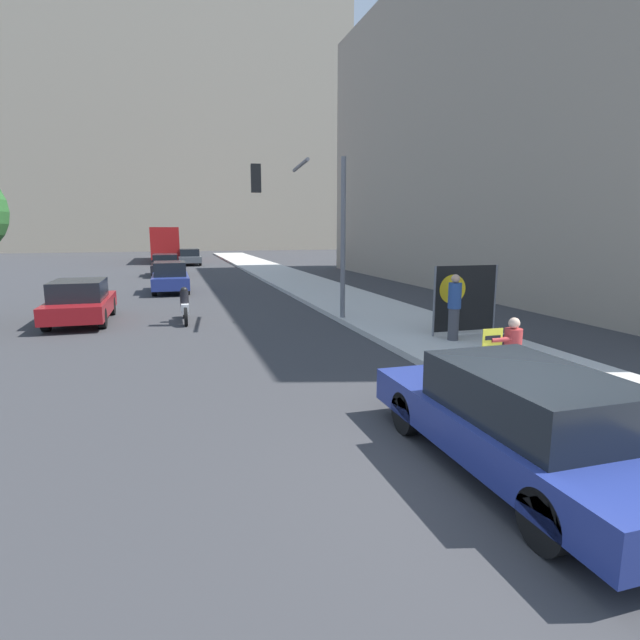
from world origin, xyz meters
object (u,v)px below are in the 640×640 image
car_on_road_nearest (80,301)px  city_bus_on_road (165,242)px  car_on_road_far_lane (189,257)px  motorcycle_on_road (185,307)px  traffic_light_pole (309,210)px  seated_protester (515,347)px  protest_banner (465,298)px  car_on_road_midblock (170,277)px  jogger_on_sidewalk (454,307)px  car_on_road_distant (165,265)px  parked_car_curbside (520,420)px

car_on_road_nearest → city_bus_on_road: size_ratio=0.36×
car_on_road_far_lane → motorcycle_on_road: 28.53m
traffic_light_pole → car_on_road_nearest: traffic_light_pole is taller
seated_protester → motorcycle_on_road: 10.86m
traffic_light_pole → protest_banner: bearing=-46.9°
car_on_road_midblock → city_bus_on_road: size_ratio=0.36×
city_bus_on_road → car_on_road_far_lane: bearing=-73.2°
protest_banner → city_bus_on_road: bearing=101.4°
jogger_on_sidewalk → protest_banner: bearing=-123.7°
protest_banner → traffic_light_pole: traffic_light_pole is taller
seated_protester → car_on_road_far_lane: bearing=109.8°
jogger_on_sidewalk → traffic_light_pole: traffic_light_pole is taller
jogger_on_sidewalk → car_on_road_far_lane: size_ratio=0.39×
car_on_road_midblock → seated_protester: bearing=-70.2°
traffic_light_pole → city_bus_on_road: size_ratio=0.43×
protest_banner → car_on_road_midblock: protest_banner is taller
car_on_road_distant → city_bus_on_road: 16.91m
parked_car_curbside → car_on_road_midblock: size_ratio=1.12×
traffic_light_pole → car_on_road_far_lane: size_ratio=1.15×
car_on_road_nearest → city_bus_on_road: city_bus_on_road is taller
seated_protester → traffic_light_pole: 8.40m
traffic_light_pole → car_on_road_midblock: 11.33m
seated_protester → car_on_road_far_lane: car_on_road_far_lane is taller
parked_car_curbside → motorcycle_on_road: size_ratio=2.18×
traffic_light_pole → city_bus_on_road: (-4.69, 36.59, -1.78)m
protest_banner → car_on_road_nearest: bearing=150.9°
seated_protester → protest_banner: bearing=83.0°
car_on_road_nearest → city_bus_on_road: 34.44m
protest_banner → motorcycle_on_road: 8.98m
car_on_road_distant → jogger_on_sidewalk: bearing=-72.9°
protest_banner → traffic_light_pole: bearing=133.1°
car_on_road_nearest → city_bus_on_road: bearing=85.8°
car_on_road_far_lane → car_on_road_nearest: bearing=-99.3°
motorcycle_on_road → car_on_road_midblock: bearing=92.9°
seated_protester → car_on_road_far_lane: (-4.69, 37.60, -0.10)m
protest_banner → city_bus_on_road: size_ratio=0.17×
car_on_road_midblock → city_bus_on_road: bearing=90.7°
car_on_road_midblock → city_bus_on_road: 26.58m
jogger_on_sidewalk → motorcycle_on_road: (-6.67, 5.71, -0.54)m
car_on_road_far_lane → parked_car_curbside: bearing=-86.5°
protest_banner → car_on_road_midblock: 15.77m
car_on_road_midblock → car_on_road_far_lane: (1.67, 19.91, -0.04)m
protest_banner → car_on_road_nearest: protest_banner is taller
jogger_on_sidewalk → car_on_road_distant: jogger_on_sidewalk is taller
car_on_road_midblock → motorcycle_on_road: 8.61m
seated_protester → traffic_light_pole: traffic_light_pole is taller
protest_banner → car_on_road_far_lane: size_ratio=0.44×
car_on_road_nearest → parked_car_curbside: bearing=-61.6°
seated_protester → traffic_light_pole: bearing=117.4°
traffic_light_pole → car_on_road_distant: bearing=103.2°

